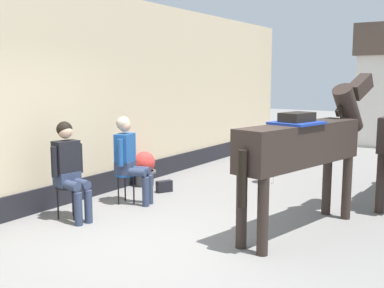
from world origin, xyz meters
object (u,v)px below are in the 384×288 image
at_px(seated_visitor_far, 129,155).
at_px(flower_planter_farthest, 145,168).
at_px(satchel_bag, 164,186).
at_px(saddled_horse_near, 306,143).
at_px(spare_stool_white, 268,162).
at_px(seated_visitor_near, 69,166).

height_order(seated_visitor_far, flower_planter_farthest, seated_visitor_far).
relative_size(flower_planter_farthest, satchel_bag, 2.29).
distance_m(saddled_horse_near, satchel_bag, 3.00).
bearing_deg(saddled_horse_near, satchel_bag, 167.56).
xyz_separation_m(saddled_horse_near, flower_planter_farthest, (-3.34, 0.80, -0.82)).
height_order(seated_visitor_far, spare_stool_white, seated_visitor_far).
bearing_deg(satchel_bag, seated_visitor_far, -155.29).
bearing_deg(satchel_bag, flower_planter_farthest, 98.34).
xyz_separation_m(flower_planter_farthest, satchel_bag, (0.60, -0.19, -0.23)).
xyz_separation_m(seated_visitor_near, spare_stool_white, (1.40, 3.62, -0.38)).
bearing_deg(seated_visitor_far, seated_visitor_near, -97.46).
bearing_deg(seated_visitor_near, spare_stool_white, 68.91).
height_order(seated_visitor_near, seated_visitor_far, same).
height_order(seated_visitor_far, satchel_bag, seated_visitor_far).
relative_size(seated_visitor_far, spare_stool_white, 3.02).
bearing_deg(flower_planter_farthest, saddled_horse_near, -13.44).
bearing_deg(saddled_horse_near, spare_stool_white, 124.03).
bearing_deg(saddled_horse_near, seated_visitor_near, -154.66).
bearing_deg(satchel_bag, saddled_horse_near, -76.19).
xyz_separation_m(seated_visitor_near, flower_planter_farthest, (-0.43, 2.18, -0.44)).
bearing_deg(seated_visitor_far, flower_planter_farthest, 117.85).
relative_size(seated_visitor_near, flower_planter_farthest, 2.17).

